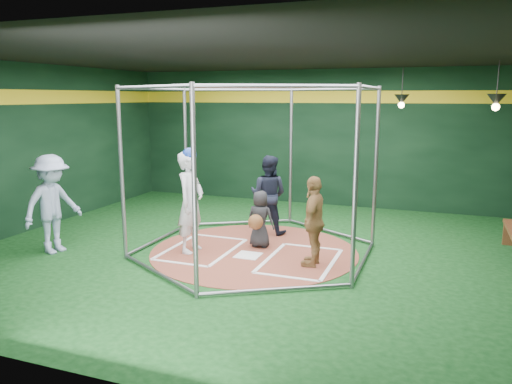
% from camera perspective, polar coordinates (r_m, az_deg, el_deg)
% --- Properties ---
extents(room_shell, '(10.10, 9.10, 3.53)m').
position_cam_1_polar(room_shell, '(8.89, -0.21, 4.04)').
color(room_shell, black).
rests_on(room_shell, ground).
extents(clay_disc, '(3.80, 3.80, 0.01)m').
position_cam_1_polar(clay_disc, '(9.25, -0.22, -6.78)').
color(clay_disc, brown).
rests_on(clay_disc, ground).
extents(home_plate, '(0.43, 0.43, 0.01)m').
position_cam_1_polar(home_plate, '(8.98, -0.90, -7.25)').
color(home_plate, white).
rests_on(home_plate, clay_disc).
extents(batter_box_left, '(1.17, 1.77, 0.01)m').
position_cam_1_polar(batter_box_left, '(9.40, -6.22, -6.49)').
color(batter_box_left, white).
rests_on(batter_box_left, clay_disc).
extents(batter_box_right, '(1.17, 1.77, 0.01)m').
position_cam_1_polar(batter_box_right, '(8.75, 5.08, -7.81)').
color(batter_box_right, white).
rests_on(batter_box_right, clay_disc).
extents(batting_cage, '(4.05, 4.67, 3.00)m').
position_cam_1_polar(batting_cage, '(8.92, -0.22, 2.41)').
color(batting_cage, gray).
rests_on(batting_cage, ground).
extents(pendant_lamp_near, '(0.34, 0.34, 0.90)m').
position_cam_1_polar(pendant_lamp_near, '(11.89, 16.30, 10.10)').
color(pendant_lamp_near, black).
rests_on(pendant_lamp_near, room_shell).
extents(pendant_lamp_far, '(0.34, 0.34, 0.90)m').
position_cam_1_polar(pendant_lamp_far, '(10.29, 25.76, 9.42)').
color(pendant_lamp_far, black).
rests_on(pendant_lamp_far, room_shell).
extents(batter_figure, '(0.44, 0.67, 1.90)m').
position_cam_1_polar(batter_figure, '(9.09, -7.50, -0.99)').
color(batter_figure, silver).
rests_on(batter_figure, clay_disc).
extents(visitor_leopard, '(0.37, 0.89, 1.52)m').
position_cam_1_polar(visitor_leopard, '(8.37, 6.64, -3.32)').
color(visitor_leopard, tan).
rests_on(visitor_leopard, clay_disc).
extents(catcher_figure, '(0.54, 0.57, 1.08)m').
position_cam_1_polar(catcher_figure, '(9.35, 0.44, -3.13)').
color(catcher_figure, black).
rests_on(catcher_figure, clay_disc).
extents(umpire, '(0.80, 0.62, 1.62)m').
position_cam_1_polar(umpire, '(10.27, 1.42, -0.30)').
color(umpire, black).
rests_on(umpire, clay_disc).
extents(bystander_blue, '(0.88, 1.27, 1.80)m').
position_cam_1_polar(bystander_blue, '(9.72, -22.26, -1.30)').
color(bystander_blue, '#95A5C5').
rests_on(bystander_blue, ground).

